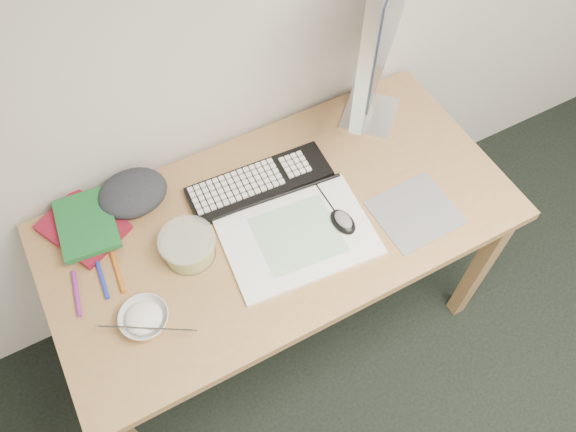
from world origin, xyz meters
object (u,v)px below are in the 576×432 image
object	(u,v)px
sketchpad	(298,236)
keyboard	(260,183)
monitor	(387,15)
desk	(281,233)
rice_bowl	(145,319)

from	to	relation	value
sketchpad	keyboard	size ratio (longest dim) A/B	0.96
monitor	keyboard	bearing A→B (deg)	147.79
sketchpad	desk	bearing A→B (deg)	106.25
sketchpad	keyboard	distance (m)	0.22
monitor	rice_bowl	bearing A→B (deg)	157.26
sketchpad	monitor	size ratio (longest dim) A/B	0.67
sketchpad	monitor	distance (m)	0.67
desk	sketchpad	bearing A→B (deg)	-79.04
desk	monitor	xyz separation A→B (m)	(0.46, 0.23, 0.48)
desk	sketchpad	distance (m)	0.12
sketchpad	keyboard	world-z (taller)	keyboard
keyboard	rice_bowl	size ratio (longest dim) A/B	3.37
desk	monitor	bearing A→B (deg)	26.55
sketchpad	rice_bowl	size ratio (longest dim) A/B	3.24
desk	monitor	distance (m)	0.71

